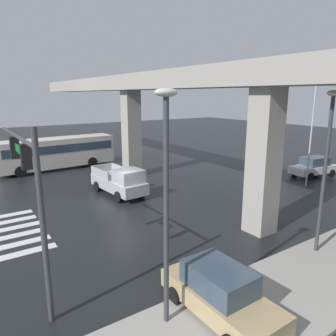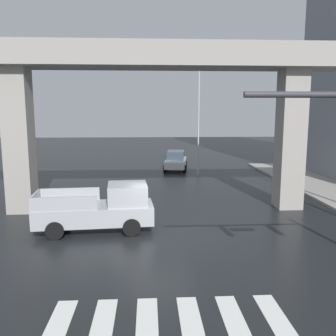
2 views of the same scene
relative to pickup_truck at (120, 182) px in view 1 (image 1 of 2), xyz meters
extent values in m
plane|color=black|center=(2.57, -0.91, -0.99)|extent=(120.00, 120.00, 0.00)
cube|color=silver|center=(-0.18, -7.41, -0.98)|extent=(0.55, 2.80, 0.01)
cube|color=silver|center=(0.92, -7.41, -0.98)|extent=(0.55, 2.80, 0.01)
cube|color=silver|center=(2.02, -7.41, -0.98)|extent=(0.55, 2.80, 0.01)
cube|color=silver|center=(3.12, -7.41, -0.98)|extent=(0.55, 2.80, 0.01)
cube|color=silver|center=(4.22, -7.41, -0.98)|extent=(0.55, 2.80, 0.01)
cube|color=silver|center=(5.32, -7.41, -0.98)|extent=(0.55, 2.80, 0.01)
cube|color=#9E9991|center=(2.57, 3.36, 7.06)|extent=(56.88, 2.48, 1.20)
cube|color=#9E9991|center=(-4.59, 3.36, 2.73)|extent=(1.30, 1.30, 7.45)
cube|color=#9E9991|center=(9.73, 3.36, 2.73)|extent=(1.30, 1.30, 7.45)
cube|color=#9E9991|center=(14.01, 1.09, -0.91)|extent=(4.00, 36.00, 0.15)
cube|color=#A8AAAF|center=(-0.30, -0.02, -0.21)|extent=(5.23, 2.29, 0.80)
cube|color=#A8AAAF|center=(1.15, 0.09, 0.64)|extent=(1.83, 1.88, 0.90)
cube|color=#3F5160|center=(1.61, 0.13, 0.64)|extent=(0.23, 1.67, 0.77)
cube|color=#A8AAAF|center=(-1.51, 0.76, 0.49)|extent=(2.65, 0.31, 0.60)
cube|color=#A8AAAF|center=(-1.38, -0.98, 0.49)|extent=(2.65, 0.31, 0.60)
cube|color=#A8AAAF|center=(-2.79, -0.22, 0.49)|extent=(0.24, 1.75, 0.60)
cylinder|color=black|center=(1.21, 1.00, -0.61)|extent=(0.78, 0.34, 0.76)
cylinder|color=black|center=(1.35, -0.80, -0.61)|extent=(0.78, 0.34, 0.76)
cylinder|color=black|center=(-1.95, 0.75, -0.61)|extent=(0.78, 0.34, 0.76)
cylinder|color=black|center=(-1.81, -1.05, -0.61)|extent=(0.78, 0.34, 0.76)
cube|color=beige|center=(-11.05, -1.36, 0.65)|extent=(3.19, 10.94, 2.70)
cube|color=#2D3D4C|center=(-11.05, -1.36, 1.12)|extent=(3.19, 10.40, 0.76)
cylinder|color=black|center=(-9.58, -5.05, -0.51)|extent=(0.41, 0.98, 0.96)
cylinder|color=black|center=(-12.03, -5.21, -0.51)|extent=(0.41, 0.98, 0.96)
cylinder|color=black|center=(-10.02, 1.68, -0.51)|extent=(0.41, 0.98, 0.96)
cylinder|color=black|center=(-12.46, 1.52, -0.51)|extent=(0.41, 0.98, 0.96)
cube|color=tan|center=(13.48, -2.96, -0.35)|extent=(4.31, 1.79, 0.64)
cube|color=#384756|center=(13.38, -2.96, 0.35)|extent=(2.25, 1.51, 0.76)
cylinder|color=black|center=(14.81, -2.09, -0.67)|extent=(0.64, 0.24, 0.64)
cylinder|color=black|center=(12.14, -2.11, -0.67)|extent=(0.64, 0.24, 0.64)
cylinder|color=black|center=(12.15, -3.83, -0.67)|extent=(0.64, 0.24, 0.64)
cube|color=silver|center=(4.57, 16.57, -0.35)|extent=(2.36, 4.51, 0.64)
cube|color=#384756|center=(4.58, 16.67, 0.35)|extent=(1.80, 2.43, 0.76)
cylinder|color=black|center=(5.23, 15.12, -0.67)|extent=(0.33, 0.67, 0.64)
cylinder|color=black|center=(3.52, 15.37, -0.67)|extent=(0.33, 0.67, 0.64)
cylinder|color=black|center=(5.61, 17.76, -0.67)|extent=(0.33, 0.67, 0.64)
cylinder|color=black|center=(3.91, 18.01, -0.67)|extent=(0.33, 0.67, 0.64)
cylinder|color=#38383D|center=(10.59, -7.55, 2.11)|extent=(0.18, 0.18, 6.20)
cylinder|color=#38383D|center=(7.39, -7.55, 4.61)|extent=(6.40, 0.14, 0.14)
cube|color=black|center=(8.99, -7.55, 4.09)|extent=(0.24, 0.32, 0.84)
sphere|color=green|center=(8.99, -7.55, 3.83)|extent=(0.17, 0.17, 0.17)
cube|color=black|center=(6.79, -7.55, 4.09)|extent=(0.24, 0.32, 0.84)
sphere|color=green|center=(6.79, -7.55, 3.83)|extent=(0.17, 0.17, 0.17)
cube|color=#19722D|center=(7.57, -7.55, 4.16)|extent=(1.10, 0.04, 0.28)
cylinder|color=#38383D|center=(12.81, -4.61, 2.51)|extent=(0.16, 0.16, 7.00)
ellipsoid|color=beige|center=(12.81, -4.61, 6.13)|extent=(0.44, 0.70, 0.24)
cylinder|color=#38383D|center=(12.81, 3.58, 2.51)|extent=(0.16, 0.16, 7.00)
ellipsoid|color=beige|center=(12.81, 3.58, 6.13)|extent=(0.44, 0.70, 0.24)
cylinder|color=red|center=(12.41, -1.19, -0.64)|extent=(0.24, 0.24, 0.70)
sphere|color=red|center=(12.41, -1.19, -0.25)|extent=(0.22, 0.22, 0.22)
cylinder|color=silver|center=(6.13, 13.15, 3.82)|extent=(0.12, 0.12, 9.62)
cube|color=red|center=(6.68, 13.15, 8.13)|extent=(1.10, 0.04, 0.70)
camera|label=1|loc=(19.97, -9.38, 6.07)|focal=33.85mm
camera|label=2|loc=(2.09, -15.35, 4.23)|focal=37.94mm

